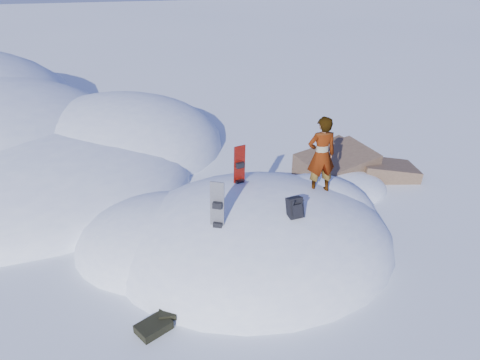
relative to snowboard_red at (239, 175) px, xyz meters
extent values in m
plane|color=white|center=(0.22, -0.82, -1.62)|extent=(120.00, 120.00, 0.00)
ellipsoid|color=white|center=(0.22, -0.82, -1.62)|extent=(7.00, 6.00, 3.00)
ellipsoid|color=white|center=(-1.98, -0.22, -1.62)|extent=(4.40, 4.00, 2.20)
ellipsoid|color=white|center=(2.02, -0.02, -1.62)|extent=(3.60, 3.20, 2.50)
ellipsoid|color=white|center=(-5.78, 4.18, -1.62)|extent=(10.00, 9.00, 2.80)
ellipsoid|color=white|center=(-3.28, 6.68, -1.62)|extent=(8.00, 8.00, 3.60)
ellipsoid|color=white|center=(-5.28, 3.18, -1.62)|extent=(6.00, 5.00, 1.80)
cube|color=brown|center=(3.82, 2.58, -1.52)|extent=(2.82, 2.41, 1.62)
cube|color=brown|center=(5.42, 2.18, -1.72)|extent=(2.16, 1.80, 1.33)
cube|color=brown|center=(4.42, 3.78, -1.62)|extent=(2.08, 2.01, 1.10)
ellipsoid|color=white|center=(3.42, 1.58, -1.62)|extent=(3.20, 2.40, 1.00)
cube|color=red|center=(0.00, 0.02, -0.02)|extent=(0.32, 0.18, 1.64)
cube|color=black|center=(0.00, -0.05, 0.31)|extent=(0.22, 0.17, 0.13)
cube|color=black|center=(0.00, -0.05, -0.18)|extent=(0.22, 0.17, 0.13)
cube|color=black|center=(-0.87, -1.70, -0.10)|extent=(0.34, 0.27, 1.65)
cube|color=black|center=(-0.87, -1.77, 0.23)|extent=(0.23, 0.20, 0.14)
cube|color=black|center=(-0.87, -1.77, -0.27)|extent=(0.23, 0.20, 0.14)
cube|color=black|center=(0.86, -1.77, -0.04)|extent=(0.38, 0.39, 0.51)
cube|color=black|center=(0.86, -1.92, -0.02)|extent=(0.25, 0.20, 0.28)
cylinder|color=black|center=(0.76, -1.90, 0.08)|extent=(0.04, 0.19, 0.34)
cylinder|color=black|center=(0.96, -1.90, 0.08)|extent=(0.04, 0.19, 0.34)
cube|color=black|center=(-2.43, -3.17, -1.52)|extent=(0.78, 0.71, 0.18)
cube|color=black|center=(-2.13, -2.97, -1.44)|extent=(0.37, 0.27, 0.12)
imported|color=slate|center=(1.92, -0.52, 0.59)|extent=(0.72, 0.47, 1.97)
camera|label=1|loc=(-2.29, -10.23, 5.13)|focal=35.00mm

